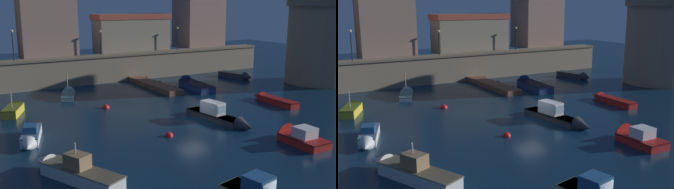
% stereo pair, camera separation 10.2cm
% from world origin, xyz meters
% --- Properties ---
extents(ground_plane, '(115.58, 115.58, 0.00)m').
position_xyz_m(ground_plane, '(0.00, 0.00, 0.00)').
color(ground_plane, '#0C2338').
extents(quay_wall, '(48.43, 2.31, 3.43)m').
position_xyz_m(quay_wall, '(0.00, 20.27, 1.73)').
color(quay_wall, gray).
rests_on(quay_wall, ground).
extents(old_town_backdrop, '(41.77, 5.13, 9.32)m').
position_xyz_m(old_town_backdrop, '(-2.16, 23.37, 7.31)').
color(old_town_backdrop, tan).
rests_on(old_town_backdrop, ground).
extents(fortress_tower, '(8.51, 8.51, 10.18)m').
position_xyz_m(fortress_tower, '(23.03, 6.32, 5.15)').
color(fortress_tower, gray).
rests_on(fortress_tower, ground).
extents(pier_dock, '(1.84, 10.37, 0.70)m').
position_xyz_m(pier_dock, '(3.96, 14.08, 0.28)').
color(pier_dock, brown).
rests_on(pier_dock, ground).
extents(quay_lamp_0, '(0.32, 0.32, 3.46)m').
position_xyz_m(quay_lamp_0, '(-10.42, 20.27, 5.73)').
color(quay_lamp_0, black).
rests_on(quay_lamp_0, quay_wall).
extents(quay_lamp_1, '(0.32, 0.32, 3.08)m').
position_xyz_m(quay_lamp_1, '(-0.14, 20.27, 5.51)').
color(quay_lamp_1, black).
rests_on(quay_lamp_1, quay_wall).
extents(quay_lamp_2, '(0.32, 0.32, 3.14)m').
position_xyz_m(quay_lamp_2, '(11.05, 20.27, 5.54)').
color(quay_lamp_2, black).
rests_on(quay_lamp_2, quay_wall).
extents(moored_boat_0, '(2.31, 7.17, 1.95)m').
position_xyz_m(moored_boat_0, '(1.98, -1.32, 0.47)').
color(moored_boat_0, '#333338').
rests_on(moored_boat_0, ground).
extents(moored_boat_1, '(1.91, 4.28, 1.87)m').
position_xyz_m(moored_boat_1, '(3.53, -7.97, 0.40)').
color(moored_boat_1, red).
rests_on(moored_boat_1, ground).
extents(moored_boat_2, '(4.04, 6.71, 2.46)m').
position_xyz_m(moored_boat_2, '(-12.24, -5.86, 0.51)').
color(moored_boat_2, silver).
rests_on(moored_boat_2, ground).
extents(moored_boat_3, '(2.75, 4.22, 2.51)m').
position_xyz_m(moored_boat_3, '(-12.40, 10.30, 0.41)').
color(moored_boat_3, gold).
rests_on(moored_boat_3, ground).
extents(moored_boat_6, '(2.61, 7.30, 1.75)m').
position_xyz_m(moored_boat_6, '(7.71, 11.65, 0.39)').
color(moored_boat_6, navy).
rests_on(moored_boat_6, ground).
extents(moored_boat_7, '(2.57, 5.04, 1.41)m').
position_xyz_m(moored_boat_7, '(-12.88, 1.51, 0.42)').
color(moored_boat_7, white).
rests_on(moored_boat_7, ground).
extents(moored_boat_9, '(1.28, 5.83, 1.09)m').
position_xyz_m(moored_boat_9, '(10.55, 1.55, 0.32)').
color(moored_boat_9, red).
rests_on(moored_boat_9, ground).
extents(moored_boat_11, '(2.85, 5.22, 3.05)m').
position_xyz_m(moored_boat_11, '(-6.08, 14.85, 0.26)').
color(moored_boat_11, white).
rests_on(moored_boat_11, ground).
extents(moored_boat_13, '(2.52, 5.15, 1.25)m').
position_xyz_m(moored_boat_13, '(16.36, 13.73, 0.37)').
color(moored_boat_13, '#333338').
rests_on(moored_boat_13, ground).
extents(mooring_buoy_0, '(0.72, 0.72, 0.72)m').
position_xyz_m(mooring_buoy_0, '(-4.62, 7.88, 0.00)').
color(mooring_buoy_0, red).
rests_on(mooring_buoy_0, ground).
extents(mooring_buoy_1, '(0.64, 0.64, 0.64)m').
position_xyz_m(mooring_buoy_1, '(-3.69, -2.29, 0.00)').
color(mooring_buoy_1, red).
rests_on(mooring_buoy_1, ground).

